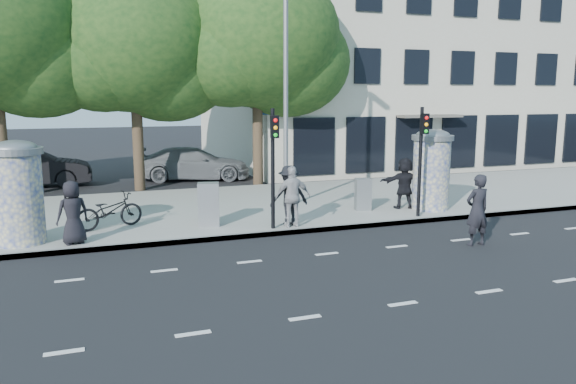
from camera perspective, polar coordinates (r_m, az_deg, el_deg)
name	(u,v)px	position (r m, az deg, el deg)	size (l,w,h in m)	color
ground	(351,270)	(12.90, 6.47, -7.91)	(120.00, 120.00, 0.00)	black
sidewalk	(257,206)	(19.68, -3.20, -1.41)	(40.00, 8.00, 0.15)	gray
curb	(296,231)	(16.02, 0.86, -4.03)	(40.00, 0.10, 0.16)	slate
lane_dash_near	(403,304)	(11.09, 11.58, -11.07)	(32.00, 0.12, 0.01)	silver
lane_dash_far	(327,254)	(14.12, 3.95, -6.28)	(32.00, 0.12, 0.01)	silver
ad_column_left	(18,190)	(15.78, -25.77, 0.18)	(1.36, 1.36, 2.65)	beige
ad_column_right	(431,168)	(19.14, 14.36, 2.41)	(1.36, 1.36, 2.65)	beige
traffic_pole_near	(273,156)	(15.67, -1.50, 3.67)	(0.22, 0.31, 3.40)	black
traffic_pole_far	(422,150)	(17.76, 13.41, 4.14)	(0.22, 0.31, 3.40)	black
street_lamp	(286,67)	(18.74, -0.16, 12.54)	(0.25, 0.93, 8.00)	slate
tree_near_left	(133,40)	(23.88, -15.44, 14.69)	(6.80, 6.80, 8.97)	#38281C
tree_center	(257,37)	(24.44, -3.19, 15.48)	(7.00, 7.00, 9.30)	#38281C
building	(386,60)	(35.64, 9.91, 13.09)	(20.30, 15.85, 12.00)	beige
ped_a	(73,213)	(15.27, -21.03, -1.96)	(0.80, 0.52, 1.64)	black
ped_d	(289,195)	(16.38, 0.11, -0.33)	(1.13, 0.65, 1.74)	black
ped_e	(293,197)	(16.09, 0.49, -0.47)	(1.04, 0.59, 1.77)	#A5A5A8
ped_f	(404,183)	(19.12, 11.74, 0.89)	(1.58, 0.57, 1.71)	black
man_road	(477,210)	(15.47, 18.67, -1.75)	(0.69, 0.45, 1.89)	black
bicycle	(109,211)	(16.77, -17.70, -1.83)	(1.93, 0.67, 1.01)	black
cabinet_left	(209,204)	(16.42, -8.07, -1.25)	(0.60, 0.44, 1.26)	gray
cabinet_right	(363,194)	(18.65, 7.62, -0.23)	(0.50, 0.37, 1.06)	gray
car_mid	(30,168)	(26.33, -24.71, 2.20)	(4.95, 1.73, 1.63)	black
car_right	(193,164)	(26.43, -9.59, 2.86)	(5.18, 2.11, 1.50)	slate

